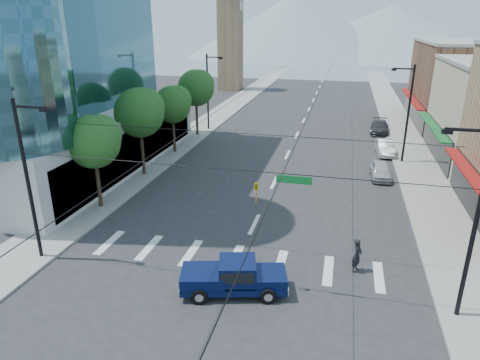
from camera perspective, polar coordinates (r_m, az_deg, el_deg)
The scene contains 19 objects.
ground at distance 23.20m, azimuth -1.20°, elevation -12.34°, with size 160.00×160.00×0.00m, color #28282B.
sidewalk_left at distance 62.51m, azimuth -2.45°, elevation 8.96°, with size 4.00×120.00×0.15m, color gray.
sidewalk_right at distance 60.52m, azimuth 20.15°, elevation 7.35°, with size 4.00×120.00×0.15m, color gray.
shop_far at distance 61.15m, azimuth 28.29°, elevation 11.02°, with size 12.00×18.00×10.00m, color brown.
clock_tower at distance 83.67m, azimuth -1.30°, elevation 19.19°, with size 4.80×4.80×20.40m.
mountain_left at distance 170.01m, azimuth 7.38°, elevation 19.83°, with size 80.00×80.00×22.00m, color gray.
mountain_right at distance 179.47m, azimuth 19.51°, elevation 18.28°, with size 90.00×90.00×18.00m, color gray.
tree_near at distance 30.64m, azimuth -18.69°, elevation 5.09°, with size 3.65×3.64×6.71m.
tree_midnear at distance 36.44m, azimuth -13.04°, elevation 8.94°, with size 4.09×4.09×7.52m.
tree_midfar at distance 42.81m, azimuth -8.82°, elevation 10.07°, with size 3.65×3.64×6.71m.
tree_far at distance 49.17m, azimuth -5.73°, elevation 12.25°, with size 4.09×4.09×7.52m.
signal_rig at distance 20.11m, azimuth -1.50°, elevation -2.74°, with size 21.80×0.20×9.00m.
lamp_pole_nw at distance 51.86m, azimuth -4.20°, elevation 11.99°, with size 2.00×0.25×9.00m.
lamp_pole_ne at distance 41.89m, azimuth 21.39°, elevation 8.62°, with size 2.00×0.25×9.00m.
pickup_truck at distance 21.30m, azimuth -0.89°, elevation -12.70°, with size 5.48×3.07×1.76m.
pedestrian at distance 23.73m, azimuth 15.34°, elevation -9.67°, with size 0.69×0.45×1.88m, color black.
parked_car_near at distance 38.05m, azimuth 18.24°, elevation 1.23°, with size 1.62×4.03×1.37m, color silver.
parked_car_mid at distance 45.04m, azimuth 18.77°, elevation 4.15°, with size 1.54×4.41×1.45m, color silver.
parked_car_far at distance 53.58m, azimuth 18.12°, elevation 6.72°, with size 2.03×4.98×1.45m, color #323335.
Camera 1 is at (5.08, -18.81, 12.58)m, focal length 32.00 mm.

